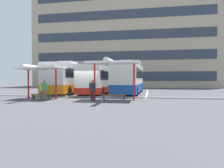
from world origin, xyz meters
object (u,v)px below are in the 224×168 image
object	(u,v)px
coach_bus_2	(129,79)
bench_1	(114,96)
coach_bus_0	(73,79)
waiting_shelter_0	(40,69)
waiting_passenger_2	(92,89)
coach_bus_1	(99,80)
waiting_passenger_1	(41,89)
bench_0	(41,95)
waiting_passenger_0	(44,89)
waiting_shelter_1	(113,64)

from	to	relation	value
coach_bus_2	bench_1	xyz separation A→B (m)	(-0.48, -8.03, -1.41)
coach_bus_0	bench_1	xyz separation A→B (m)	(6.54, -7.84, -1.40)
waiting_shelter_0	waiting_passenger_2	world-z (taller)	waiting_shelter_0
coach_bus_2	bench_1	world-z (taller)	coach_bus_2
coach_bus_1	waiting_passenger_1	xyz separation A→B (m)	(-2.78, -8.59, -0.73)
bench_1	waiting_passenger_2	bearing A→B (deg)	-156.68
bench_0	waiting_passenger_1	world-z (taller)	waiting_passenger_1
waiting_passenger_0	waiting_shelter_1	bearing A→B (deg)	10.36
waiting_passenger_0	waiting_passenger_2	bearing A→B (deg)	7.01
waiting_passenger_1	waiting_passenger_2	bearing A→B (deg)	6.70
coach_bus_0	waiting_shelter_1	bearing A→B (deg)	-50.74
coach_bus_2	waiting_shelter_0	world-z (taller)	coach_bus_2
waiting_shelter_1	waiting_passenger_2	xyz separation A→B (m)	(-1.62, -0.53, -2.04)
coach_bus_0	bench_0	size ratio (longest dim) A/B	7.01
bench_1	coach_bus_0	bearing A→B (deg)	129.85
coach_bus_1	waiting_passenger_0	xyz separation A→B (m)	(-2.50, -8.57, -0.68)
coach_bus_0	waiting_passenger_0	distance (m)	9.11
waiting_shelter_0	waiting_passenger_1	xyz separation A→B (m)	(0.51, -0.85, -1.71)
bench_0	bench_1	distance (m)	6.34
waiting_shelter_0	waiting_passenger_1	size ratio (longest dim) A/B	2.68
coach_bus_2	bench_1	bearing A→B (deg)	-93.40
waiting_shelter_1	bench_1	size ratio (longest dim) A/B	2.29
waiting_passenger_2	bench_0	bearing A→B (deg)	174.26
coach_bus_1	coach_bus_2	size ratio (longest dim) A/B	0.94
waiting_passenger_2	waiting_shelter_1	bearing A→B (deg)	18.15
coach_bus_0	waiting_shelter_1	world-z (taller)	coach_bus_0
waiting_shelter_1	bench_1	bearing A→B (deg)	90.00
coach_bus_1	waiting_passenger_2	bearing A→B (deg)	-80.06
waiting_passenger_2	coach_bus_2	bearing A→B (deg)	76.52
coach_bus_2	waiting_passenger_2	size ratio (longest dim) A/B	7.03
coach_bus_0	waiting_passenger_1	size ratio (longest dim) A/B	7.54
waiting_shelter_0	waiting_passenger_1	world-z (taller)	waiting_shelter_0
coach_bus_2	waiting_passenger_1	world-z (taller)	coach_bus_2
coach_bus_2	bench_1	size ratio (longest dim) A/B	5.89
coach_bus_2	waiting_shelter_0	distance (m)	10.82
coach_bus_0	coach_bus_1	world-z (taller)	coach_bus_0
coach_bus_2	bench_1	distance (m)	8.17
coach_bus_1	waiting_shelter_0	size ratio (longest dim) A/B	2.56
waiting_passenger_0	waiting_passenger_2	size ratio (longest dim) A/B	1.00
waiting_shelter_0	bench_0	xyz separation A→B (m)	(0.00, 0.11, -2.29)
coach_bus_0	waiting_passenger_0	bearing A→B (deg)	-83.60
coach_bus_0	waiting_shelter_0	bearing A→B (deg)	-88.53
waiting_shelter_1	bench_1	xyz separation A→B (m)	(-0.00, 0.17, -2.65)
coach_bus_0	waiting_passenger_1	xyz separation A→B (m)	(0.72, -9.03, -0.83)
coach_bus_0	waiting_passenger_1	distance (m)	9.09
coach_bus_0	waiting_passenger_0	xyz separation A→B (m)	(1.01, -9.02, -0.78)
coach_bus_2	waiting_passenger_0	world-z (taller)	coach_bus_2
waiting_shelter_0	waiting_passenger_0	distance (m)	2.03
bench_0	waiting_passenger_2	distance (m)	4.78
coach_bus_1	waiting_shelter_1	bearing A→B (deg)	-68.14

